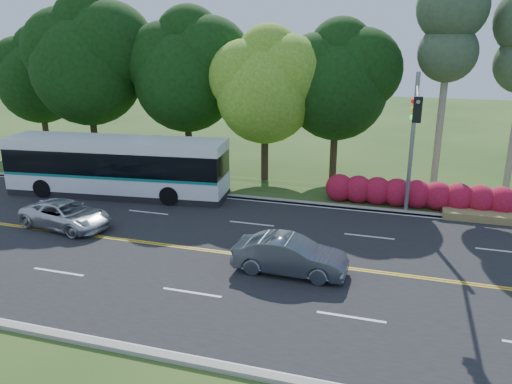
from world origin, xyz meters
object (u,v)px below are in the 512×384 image
(traffic_signal, at_px, (414,128))
(transit_bus, at_px, (117,167))
(sedan, at_px, (290,255))
(suv, at_px, (66,215))

(traffic_signal, distance_m, transit_bus, 15.85)
(traffic_signal, xyz_separation_m, sedan, (-4.08, -6.41, -3.95))
(sedan, relative_size, suv, 0.96)
(sedan, bearing_deg, traffic_signal, -31.38)
(traffic_signal, bearing_deg, transit_bus, 178.84)
(transit_bus, xyz_separation_m, sedan, (11.47, -6.73, -0.89))
(traffic_signal, relative_size, transit_bus, 0.56)
(sedan, bearing_deg, transit_bus, 60.72)
(sedan, distance_m, suv, 11.16)
(traffic_signal, distance_m, sedan, 8.57)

